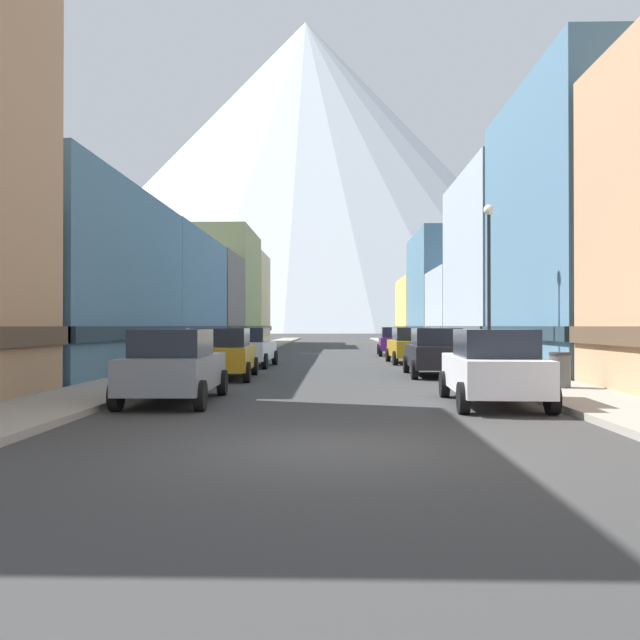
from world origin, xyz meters
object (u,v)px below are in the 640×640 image
Objects in this scene: pedestrian_0 at (463,347)px; streetlamp_right at (489,264)px; car_right_0 at (493,367)px; car_right_3 at (394,341)px; car_right_1 at (435,352)px; car_left_2 at (250,347)px; car_right_2 at (410,345)px; potted_plant_0 at (497,352)px; car_left_0 at (174,366)px; car_left_1 at (225,353)px; pedestrian_1 at (187,348)px; trash_bin_right at (560,370)px.

streetlamp_right reaches higher than pedestrian_0.
car_right_3 is at bearing 90.00° from car_right_0.
car_left_2 is at bearing 144.56° from car_right_1.
streetlamp_right reaches higher than car_right_2.
car_left_0 is at bearing -131.14° from potted_plant_0.
car_left_1 is at bearing -89.96° from car_left_2.
potted_plant_0 is at bearing 49.25° from car_right_1.
car_right_2 is at bearing 89.98° from car_right_1.
car_right_1 reaches higher than potted_plant_0.
car_right_0 is 26.08m from car_right_3.
car_left_0 is 11.51m from car_right_1.
car_right_3 is 9.89m from pedestrian_0.
pedestrian_0 is at bearing 84.53° from streetlamp_right.
pedestrian_1 is (-10.05, -4.67, -0.00)m from car_right_2.
car_right_1 is 1.00× the size of car_right_2.
trash_bin_right is 0.63× the size of pedestrian_0.
trash_bin_right is at bearing -37.44° from pedestrian_1.
car_right_1 is 17.09m from car_right_3.
car_right_3 is at bearing 56.95° from car_left_2.
car_right_1 is at bearing 129.41° from streetlamp_right.
pedestrian_1 is (-12.50, -3.91, 0.04)m from pedestrian_0.
streetlamp_right is at bearing 77.66° from car_right_0.
car_left_1 reaches higher than pedestrian_0.
car_left_2 and car_right_0 have the same top height.
car_left_0 reaches higher than potted_plant_0.
car_left_0 is 1.00× the size of car_right_2.
pedestrian_1 reaches higher than trash_bin_right.
car_left_2 is at bearing -168.20° from pedestrian_0.
car_right_2 is (0.00, 8.27, 0.00)m from car_right_1.
trash_bin_right is at bearing -76.48° from streetlamp_right.
trash_bin_right is (2.55, -23.14, -0.26)m from car_right_3.
car_right_1 is at bearing -35.44° from car_left_2.
trash_bin_right is 5.43m from streetlamp_right.
car_right_2 is (0.00, 17.26, 0.00)m from car_right_0.
car_right_2 is 8.82m from car_right_3.
streetlamp_right is at bearing -38.56° from car_left_2.
car_left_1 is 5.56m from pedestrian_1.
car_right_1 is 0.99× the size of car_right_3.
pedestrian_0 is (10.05, 16.16, -0.04)m from car_left_0.
streetlamp_right reaches higher than potted_plant_0.
trash_bin_right is at bearing -48.45° from car_left_2.
car_left_0 and car_right_0 have the same top height.
car_left_2 is 2.75× the size of pedestrian_1.
car_right_2 is (7.60, 2.86, 0.00)m from car_left_2.
trash_bin_right is at bearing -89.58° from pedestrian_0.
car_left_1 and car_right_3 have the same top height.
car_right_0 is 1.01× the size of car_right_1.
pedestrian_1 is at bearing 160.27° from car_right_1.
streetlamp_right reaches higher than car_right_0.
car_left_0 is 4.50× the size of potted_plant_0.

